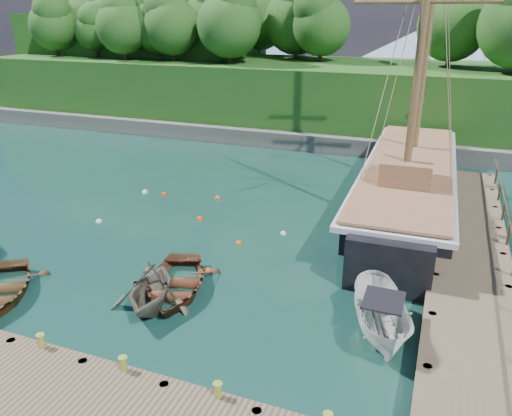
# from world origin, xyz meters

# --- Properties ---
(ground) EXTENTS (160.00, 160.00, 0.00)m
(ground) POSITION_xyz_m (0.00, 0.00, 0.00)
(ground) COLOR #123427
(ground) RESTS_ON ground
(dock_near) EXTENTS (20.00, 3.20, 1.10)m
(dock_near) POSITION_xyz_m (2.00, -6.50, 0.43)
(dock_near) COLOR #473A2C
(dock_near) RESTS_ON ground
(dock_east) EXTENTS (3.20, 24.00, 1.10)m
(dock_east) POSITION_xyz_m (11.50, 7.00, 0.43)
(dock_east) COLOR #473A2C
(dock_east) RESTS_ON ground
(bollard_1) EXTENTS (0.26, 0.26, 0.45)m
(bollard_1) POSITION_xyz_m (-1.00, -5.10, 0.00)
(bollard_1) COLOR olive
(bollard_1) RESTS_ON ground
(bollard_2) EXTENTS (0.26, 0.26, 0.45)m
(bollard_2) POSITION_xyz_m (2.00, -5.10, 0.00)
(bollard_2) COLOR olive
(bollard_2) RESTS_ON ground
(bollard_3) EXTENTS (0.26, 0.26, 0.45)m
(bollard_3) POSITION_xyz_m (5.00, -5.10, 0.00)
(bollard_3) COLOR olive
(bollard_3) RESTS_ON ground
(rowboat_0) EXTENTS (5.22, 5.61, 0.95)m
(rowboat_0) POSITION_xyz_m (-5.40, -2.71, 0.00)
(rowboat_0) COLOR brown
(rowboat_0) RESTS_ON ground
(rowboat_1) EXTENTS (3.85, 4.17, 1.84)m
(rowboat_1) POSITION_xyz_m (0.42, -1.13, 0.00)
(rowboat_1) COLOR #585447
(rowboat_1) RESTS_ON ground
(rowboat_2) EXTENTS (4.65, 5.47, 0.96)m
(rowboat_2) POSITION_xyz_m (0.68, 0.12, 0.00)
(rowboat_2) COLOR brown
(rowboat_2) RESTS_ON ground
(cabin_boat_white) EXTENTS (2.93, 4.76, 1.73)m
(cabin_boat_white) POSITION_xyz_m (8.63, 0.03, 0.00)
(cabin_boat_white) COLOR silver
(cabin_boat_white) RESTS_ON ground
(schooner) EXTENTS (5.14, 26.60, 19.35)m
(schooner) POSITION_xyz_m (8.24, 12.80, 1.07)
(schooner) COLOR black
(schooner) RESTS_ON ground
(mooring_buoy_0) EXTENTS (0.34, 0.34, 0.34)m
(mooring_buoy_0) POSITION_xyz_m (-6.45, 4.73, 0.00)
(mooring_buoy_0) COLOR silver
(mooring_buoy_0) RESTS_ON ground
(mooring_buoy_1) EXTENTS (0.35, 0.35, 0.35)m
(mooring_buoy_1) POSITION_xyz_m (-1.69, 6.94, 0.00)
(mooring_buoy_1) COLOR #E94709
(mooring_buoy_1) RESTS_ON ground
(mooring_buoy_2) EXTENTS (0.32, 0.32, 0.32)m
(mooring_buoy_2) POSITION_xyz_m (1.39, 4.94, 0.00)
(mooring_buoy_2) COLOR #EB5210
(mooring_buoy_2) RESTS_ON ground
(mooring_buoy_3) EXTENTS (0.30, 0.30, 0.30)m
(mooring_buoy_3) POSITION_xyz_m (2.99, 6.76, 0.00)
(mooring_buoy_3) COLOR silver
(mooring_buoy_3) RESTS_ON ground
(mooring_buoy_4) EXTENTS (0.33, 0.33, 0.33)m
(mooring_buoy_4) POSITION_xyz_m (-5.41, 9.59, 0.00)
(mooring_buoy_4) COLOR red
(mooring_buoy_4) RESTS_ON ground
(mooring_buoy_5) EXTENTS (0.33, 0.33, 0.33)m
(mooring_buoy_5) POSITION_xyz_m (-2.15, 10.13, 0.00)
(mooring_buoy_5) COLOR #F44D1F
(mooring_buoy_5) RESTS_ON ground
(mooring_buoy_6) EXTENTS (0.36, 0.36, 0.36)m
(mooring_buoy_6) POSITION_xyz_m (-6.72, 9.50, 0.00)
(mooring_buoy_6) COLOR white
(mooring_buoy_6) RESTS_ON ground
(mooring_buoy_7) EXTENTS (0.32, 0.32, 0.32)m
(mooring_buoy_7) POSITION_xyz_m (1.15, 2.03, 0.00)
(mooring_buoy_7) COLOR orange
(mooring_buoy_7) RESTS_ON ground
(headland) EXTENTS (51.00, 19.31, 12.90)m
(headland) POSITION_xyz_m (-12.88, 31.36, 5.54)
(headland) COLOR #474744
(headland) RESTS_ON ground
(distant_ridge) EXTENTS (117.00, 40.00, 10.00)m
(distant_ridge) POSITION_xyz_m (4.30, 70.00, 4.35)
(distant_ridge) COLOR #728CA5
(distant_ridge) RESTS_ON ground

